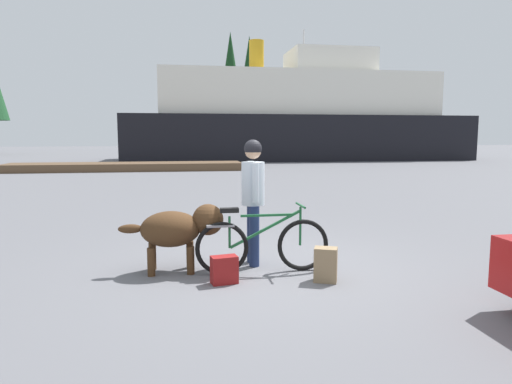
% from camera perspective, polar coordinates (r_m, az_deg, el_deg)
% --- Properties ---
extents(ground_plane, '(160.00, 160.00, 0.00)m').
position_cam_1_polar(ground_plane, '(6.38, 1.65, -9.53)').
color(ground_plane, slate).
extents(bicycle, '(1.79, 0.44, 0.90)m').
position_cam_1_polar(bicycle, '(6.14, 0.74, -6.48)').
color(bicycle, black).
rests_on(bicycle, ground_plane).
extents(person_cyclist, '(0.32, 0.53, 1.76)m').
position_cam_1_polar(person_cyclist, '(6.43, -0.37, 0.31)').
color(person_cyclist, navy).
rests_on(person_cyclist, ground_plane).
extents(dog, '(1.38, 0.56, 0.90)m').
position_cam_1_polar(dog, '(6.24, -9.45, -4.42)').
color(dog, '#472D19').
rests_on(dog, ground_plane).
extents(backpack, '(0.34, 0.29, 0.43)m').
position_cam_1_polar(backpack, '(5.88, 8.58, -8.85)').
color(backpack, '#8C7251').
rests_on(backpack, ground_plane).
extents(handbag_pannier, '(0.35, 0.24, 0.34)m').
position_cam_1_polar(handbag_pannier, '(5.77, -3.93, -9.54)').
color(handbag_pannier, maroon).
rests_on(handbag_pannier, ground_plane).
extents(dock_pier, '(12.10, 2.46, 0.40)m').
position_cam_1_polar(dock_pier, '(25.34, -15.67, 3.02)').
color(dock_pier, brown).
rests_on(dock_pier, ground_plane).
extents(ferry_boat, '(25.72, 7.73, 8.90)m').
position_cam_1_polar(ferry_boat, '(36.25, 5.11, 9.00)').
color(ferry_boat, black).
rests_on(ferry_boat, ground_plane).
extents(sailboat_moored, '(6.78, 1.90, 9.89)m').
position_cam_1_polar(sailboat_moored, '(36.79, 5.73, 4.89)').
color(sailboat_moored, silver).
rests_on(sailboat_moored, ground_plane).
extents(pine_tree_center, '(3.02, 3.02, 12.66)m').
position_cam_1_polar(pine_tree_center, '(50.19, -3.15, 13.71)').
color(pine_tree_center, '#4C331E').
rests_on(pine_tree_center, ground_plane).
extents(pine_tree_far_right, '(3.14, 3.14, 12.85)m').
position_cam_1_polar(pine_tree_far_right, '(53.17, -0.82, 13.55)').
color(pine_tree_far_right, '#4C331E').
rests_on(pine_tree_far_right, ground_plane).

